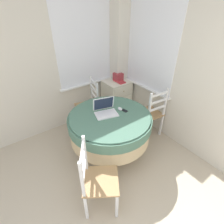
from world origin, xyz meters
TOP-DOWN VIEW (x-y plane):
  - corner_room_shell at (1.16, 1.72)m, footprint 4.31×4.59m
  - round_dining_table at (0.92, 1.52)m, footprint 1.25×1.25m
  - laptop at (0.90, 1.61)m, footprint 0.38×0.33m
  - computer_mouse at (1.13, 1.55)m, footprint 0.06×0.09m
  - cell_phone at (1.18, 1.49)m, footprint 0.07×0.11m
  - dining_chair_near_back_window at (1.04, 2.39)m, footprint 0.48×0.48m
  - dining_chair_near_right_window at (1.80, 1.48)m, footprint 0.44×0.44m
  - dining_chair_camera_near at (0.29, 0.89)m, footprint 0.56×0.56m
  - corner_cabinet at (1.76, 2.45)m, footprint 0.53×0.50m
  - storage_box at (1.80, 2.46)m, footprint 0.16×0.17m
  - book_on_cabinet at (1.77, 2.38)m, footprint 0.14×0.26m

SIDE VIEW (x-z plane):
  - corner_cabinet at x=1.76m, z-range 0.00..0.78m
  - dining_chair_near_back_window at x=1.04m, z-range -0.02..0.95m
  - dining_chair_near_right_window at x=1.80m, z-range -0.02..0.95m
  - dining_chair_camera_near at x=0.29m, z-range -0.02..0.95m
  - round_dining_table at x=0.92m, z-range 0.21..0.96m
  - cell_phone at x=1.18m, z-range 0.76..0.77m
  - computer_mouse at x=1.13m, z-range 0.76..0.80m
  - book_on_cabinet at x=1.77m, z-range 0.78..0.80m
  - laptop at x=0.90m, z-range 0.69..0.92m
  - storage_box at x=1.80m, z-range 0.78..0.93m
  - corner_room_shell at x=1.16m, z-range 0.00..2.55m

